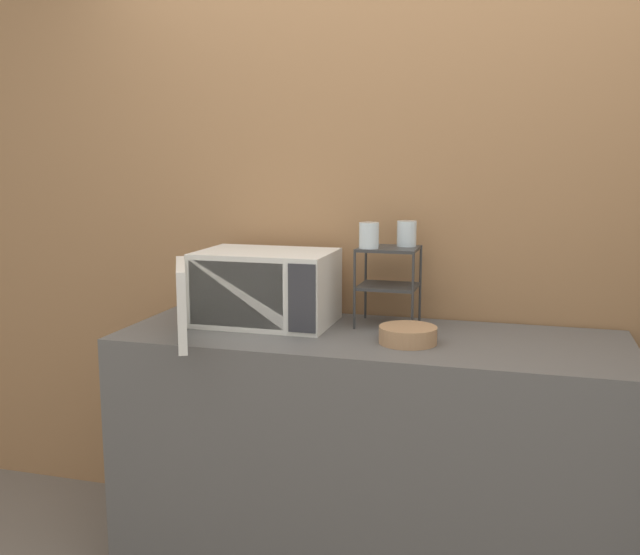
{
  "coord_description": "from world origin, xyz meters",
  "views": [
    {
      "loc": [
        0.53,
        -2.19,
        1.57
      ],
      "look_at": [
        -0.2,
        0.37,
        1.13
      ],
      "focal_mm": 40.0,
      "sensor_mm": 36.0,
      "label": 1
    }
  ],
  "objects_px": {
    "bowl": "(408,335)",
    "dish_rack": "(388,270)",
    "glass_front_left": "(369,235)",
    "microwave": "(262,288)",
    "glass_back_right": "(407,234)"
  },
  "relations": [
    {
      "from": "bowl",
      "to": "dish_rack",
      "type": "bearing_deg",
      "value": 115.17
    },
    {
      "from": "dish_rack",
      "to": "glass_front_left",
      "type": "relative_size",
      "value": 3.11
    },
    {
      "from": "microwave",
      "to": "glass_back_right",
      "type": "bearing_deg",
      "value": 17.06
    },
    {
      "from": "glass_back_right",
      "to": "microwave",
      "type": "bearing_deg",
      "value": -162.94
    },
    {
      "from": "dish_rack",
      "to": "glass_front_left",
      "type": "xyz_separation_m",
      "value": [
        -0.07,
        -0.05,
        0.14
      ]
    },
    {
      "from": "dish_rack",
      "to": "bowl",
      "type": "bearing_deg",
      "value": -64.83
    },
    {
      "from": "glass_back_right",
      "to": "bowl",
      "type": "xyz_separation_m",
      "value": [
        0.06,
        -0.31,
        -0.33
      ]
    },
    {
      "from": "microwave",
      "to": "glass_back_right",
      "type": "height_order",
      "value": "glass_back_right"
    },
    {
      "from": "microwave",
      "to": "dish_rack",
      "type": "xyz_separation_m",
      "value": [
        0.48,
        0.12,
        0.08
      ]
    },
    {
      "from": "microwave",
      "to": "dish_rack",
      "type": "height_order",
      "value": "dish_rack"
    },
    {
      "from": "dish_rack",
      "to": "bowl",
      "type": "relative_size",
      "value": 1.5
    },
    {
      "from": "glass_front_left",
      "to": "glass_back_right",
      "type": "distance_m",
      "value": 0.17
    },
    {
      "from": "dish_rack",
      "to": "bowl",
      "type": "distance_m",
      "value": 0.34
    },
    {
      "from": "glass_front_left",
      "to": "bowl",
      "type": "relative_size",
      "value": 0.48
    },
    {
      "from": "glass_front_left",
      "to": "bowl",
      "type": "xyz_separation_m",
      "value": [
        0.19,
        -0.2,
        -0.33
      ]
    }
  ]
}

